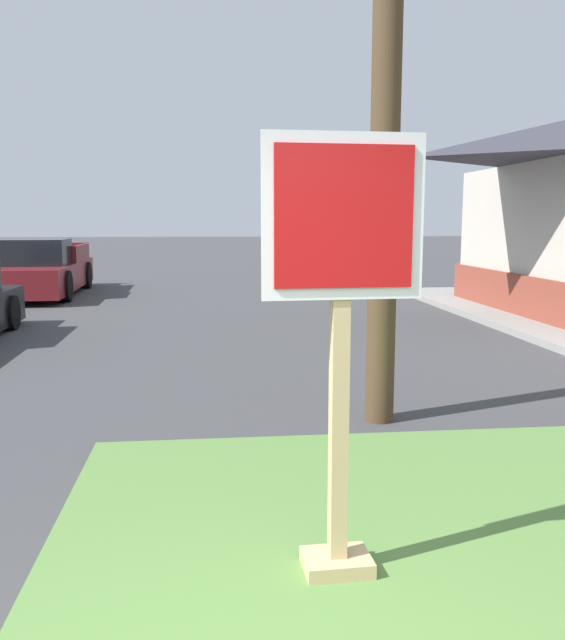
{
  "coord_description": "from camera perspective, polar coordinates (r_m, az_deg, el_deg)",
  "views": [
    {
      "loc": [
        0.04,
        -1.56,
        1.94
      ],
      "look_at": [
        0.76,
        5.03,
        0.95
      ],
      "focal_mm": 37.5,
      "sensor_mm": 36.0,
      "label": 1
    }
  ],
  "objects": [
    {
      "name": "manhole_cover",
      "position": [
        4.9,
        -11.18,
        -14.94
      ],
      "size": [
        0.7,
        0.7,
        0.02
      ],
      "primitive_type": "cylinder",
      "color": "black",
      "rests_on": "ground"
    },
    {
      "name": "pickup_truck_maroon",
      "position": [
        18.53,
        -20.16,
        3.88
      ],
      "size": [
        2.28,
        5.58,
        1.48
      ],
      "color": "maroon",
      "rests_on": "ground"
    },
    {
      "name": "stop_sign",
      "position": [
        3.43,
        4.96,
        -3.36
      ],
      "size": [
        0.82,
        0.3,
        2.29
      ],
      "color": "tan",
      "rests_on": "grass_corner_patch"
    }
  ]
}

